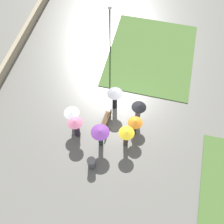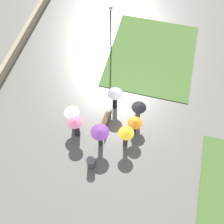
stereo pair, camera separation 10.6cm
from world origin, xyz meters
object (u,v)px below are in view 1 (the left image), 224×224
(park_bench, at_px, (106,121))
(crowd_person_black, at_px, (138,110))
(crowd_person_white, at_px, (72,115))
(trash_bin, at_px, (92,163))
(crowd_person_grey, at_px, (115,95))
(crowd_person_orange, at_px, (135,124))
(lamp_post, at_px, (110,24))
(crowd_person_yellow, at_px, (126,135))
(crowd_person_pink, at_px, (76,125))
(crowd_person_purple, at_px, (100,134))

(park_bench, distance_m, crowd_person_black, 2.37)
(crowd_person_white, bearing_deg, trash_bin, 176.80)
(trash_bin, distance_m, crowd_person_grey, 4.93)
(crowd_person_orange, relative_size, crowd_person_grey, 0.89)
(lamp_post, bearing_deg, crowd_person_grey, 17.30)
(crowd_person_orange, bearing_deg, crowd_person_white, -98.01)
(crowd_person_yellow, distance_m, crowd_person_black, 2.10)
(park_bench, xyz_separation_m, crowd_person_pink, (1.27, -1.76, 0.82))
(crowd_person_black, bearing_deg, crowd_person_grey, 82.82)
(crowd_person_white, bearing_deg, crowd_person_orange, -126.22)
(park_bench, bearing_deg, crowd_person_white, -70.16)
(crowd_person_white, bearing_deg, crowd_person_grey, -89.23)
(crowd_person_black, relative_size, crowd_person_purple, 1.02)
(lamp_post, height_order, crowd_person_black, lamp_post)
(trash_bin, distance_m, crowd_person_yellow, 2.87)
(crowd_person_yellow, relative_size, crowd_person_purple, 0.99)
(crowd_person_orange, distance_m, crowd_person_grey, 2.56)
(lamp_post, relative_size, crowd_person_purple, 2.41)
(trash_bin, distance_m, crowd_person_pink, 2.68)
(crowd_person_orange, bearing_deg, crowd_person_grey, -148.03)
(lamp_post, xyz_separation_m, crowd_person_black, (5.94, 3.44, -1.63))
(crowd_person_black, height_order, crowd_person_purple, crowd_person_black)
(crowd_person_pink, bearing_deg, crowd_person_yellow, -48.29)
(crowd_person_orange, distance_m, crowd_person_black, 1.12)
(park_bench, xyz_separation_m, crowd_person_white, (0.62, -2.20, 0.93))
(crowd_person_black, bearing_deg, crowd_person_yellow, -177.06)
(park_bench, relative_size, crowd_person_grey, 0.77)
(crowd_person_orange, height_order, crowd_person_pink, crowd_person_pink)
(park_bench, relative_size, crowd_person_purple, 0.81)
(crowd_person_yellow, xyz_separation_m, crowd_person_black, (-2.06, 0.40, -0.06))
(crowd_person_white, height_order, crowd_person_orange, crowd_person_white)
(trash_bin, distance_m, crowd_person_black, 4.74)
(crowd_person_orange, height_order, crowd_person_black, crowd_person_black)
(crowd_person_grey, bearing_deg, park_bench, 89.86)
(lamp_post, relative_size, crowd_person_black, 2.37)
(crowd_person_yellow, bearing_deg, crowd_person_black, 173.86)
(park_bench, distance_m, crowd_person_white, 2.47)
(crowd_person_pink, bearing_deg, trash_bin, -100.34)
(park_bench, bearing_deg, crowd_person_black, 116.33)
(trash_bin, height_order, crowd_person_pink, crowd_person_pink)
(park_bench, distance_m, crowd_person_yellow, 2.25)
(trash_bin, bearing_deg, crowd_person_pink, -141.41)
(park_bench, xyz_separation_m, trash_bin, (3.26, -0.16, 0.01))
(crowd_person_white, bearing_deg, crowd_person_yellow, -139.77)
(trash_bin, xyz_separation_m, crowd_person_white, (-2.65, -2.04, 0.92))
(trash_bin, relative_size, crowd_person_pink, 0.49)
(lamp_post, bearing_deg, crowd_person_orange, 25.87)
(crowd_person_black, bearing_deg, lamp_post, 44.11)
(crowd_person_white, distance_m, crowd_person_black, 4.49)
(park_bench, height_order, trash_bin, trash_bin)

